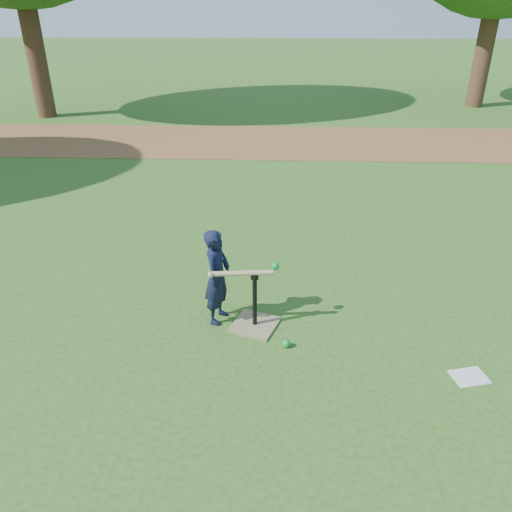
{
  "coord_description": "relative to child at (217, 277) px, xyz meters",
  "views": [
    {
      "loc": [
        0.5,
        -4.02,
        3.01
      ],
      "look_at": [
        0.3,
        0.49,
        0.65
      ],
      "focal_mm": 35.0,
      "sensor_mm": 36.0,
      "label": 1
    }
  ],
  "objects": [
    {
      "name": "dirt_strip",
      "position": [
        0.08,
        7.21,
        -0.5
      ],
      "size": [
        24.0,
        3.0,
        0.01
      ],
      "primitive_type": "cube",
      "color": "brown",
      "rests_on": "ground"
    },
    {
      "name": "ground",
      "position": [
        0.08,
        -0.29,
        -0.51
      ],
      "size": [
        80.0,
        80.0,
        0.0
      ],
      "primitive_type": "plane",
      "color": "#285116",
      "rests_on": "ground"
    },
    {
      "name": "wiffle_ball_ground",
      "position": [
        0.7,
        -0.44,
        -0.47
      ],
      "size": [
        0.08,
        0.08,
        0.08
      ],
      "primitive_type": "sphere",
      "color": "#0D9236",
      "rests_on": "ground"
    },
    {
      "name": "clipboard",
      "position": [
        2.32,
        -0.81,
        -0.5
      ],
      "size": [
        0.35,
        0.3,
        0.01
      ],
      "primitive_type": "cube",
      "rotation": [
        0.0,
        0.0,
        0.24
      ],
      "color": "silver",
      "rests_on": "ground"
    },
    {
      "name": "batting_tee",
      "position": [
        0.38,
        -0.1,
        -0.4
      ],
      "size": [
        0.55,
        0.55,
        0.61
      ],
      "color": "#837553",
      "rests_on": "ground"
    },
    {
      "name": "child",
      "position": [
        0.0,
        0.0,
        0.0
      ],
      "size": [
        0.33,
        0.42,
        1.02
      ],
      "primitive_type": "imported",
      "rotation": [
        0.0,
        0.0,
        1.31
      ],
      "color": "black",
      "rests_on": "ground"
    },
    {
      "name": "swing_action",
      "position": [
        0.29,
        -0.1,
        0.12
      ],
      "size": [
        0.69,
        0.23,
        0.09
      ],
      "color": "tan",
      "rests_on": "ground"
    }
  ]
}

